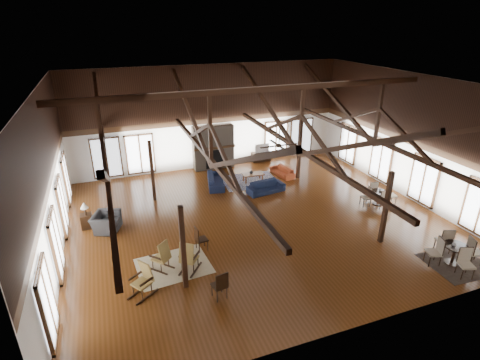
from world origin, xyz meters
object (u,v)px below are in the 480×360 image
object	(u,v)px
sofa_navy_front	(266,187)
armchair	(106,222)
sofa_orange	(282,171)
cafe_table_near	(455,251)
cafe_table_far	(379,195)
coffee_table	(253,175)
sofa_navy_left	(216,180)
tv_console	(261,156)

from	to	relation	value
sofa_navy_front	armchair	xyz separation A→B (m)	(-7.89, -1.11, 0.09)
sofa_navy_front	sofa_orange	world-z (taller)	sofa_navy_front
cafe_table_near	cafe_table_far	bearing A→B (deg)	83.09
coffee_table	sofa_navy_left	bearing A→B (deg)	178.01
sofa_navy_front	cafe_table_far	distance (m)	5.52
sofa_navy_left	tv_console	distance (m)	4.61
cafe_table_near	coffee_table	bearing A→B (deg)	112.98
sofa_orange	tv_console	distance (m)	2.62
sofa_navy_left	cafe_table_near	distance (m)	11.49
sofa_orange	cafe_table_near	xyz separation A→B (m)	(2.16, -9.74, 0.28)
sofa_orange	tv_console	world-z (taller)	tv_console
sofa_orange	tv_console	size ratio (longest dim) A/B	1.39
sofa_orange	cafe_table_far	bearing A→B (deg)	20.94
coffee_table	armchair	distance (m)	8.24
sofa_navy_left	tv_console	bearing A→B (deg)	-42.01
armchair	sofa_orange	bearing A→B (deg)	-51.58
armchair	cafe_table_far	bearing A→B (deg)	-77.19
tv_console	sofa_orange	bearing A→B (deg)	-85.19
sofa_navy_left	sofa_orange	xyz separation A→B (m)	(3.99, 0.04, -0.06)
sofa_orange	coffee_table	size ratio (longest dim) A/B	1.39
sofa_navy_left	sofa_orange	bearing A→B (deg)	-76.56
cafe_table_far	tv_console	xyz separation A→B (m)	(-2.97, 7.48, -0.17)
sofa_navy_front	sofa_navy_left	bearing A→B (deg)	133.79
sofa_navy_front	tv_console	distance (m)	4.64
sofa_orange	armchair	world-z (taller)	armchair
sofa_navy_left	sofa_navy_front	bearing A→B (deg)	-115.05
sofa_navy_left	cafe_table_near	size ratio (longest dim) A/B	1.02
coffee_table	armchair	bearing A→B (deg)	-159.04
cafe_table_far	tv_console	size ratio (longest dim) A/B	1.53
armchair	tv_console	size ratio (longest dim) A/B	0.97
sofa_orange	coffee_table	distance (m)	1.91
coffee_table	armchair	world-z (taller)	armchair
sofa_navy_front	sofa_navy_left	size ratio (longest dim) A/B	0.94
sofa_orange	armchair	distance (m)	10.10
sofa_navy_left	cafe_table_far	xyz separation A→B (m)	(6.74, -4.83, 0.16)
cafe_table_far	sofa_orange	bearing A→B (deg)	119.43
tv_console	coffee_table	bearing A→B (deg)	-120.86
armchair	cafe_table_near	size ratio (longest dim) A/B	0.56
coffee_table	armchair	size ratio (longest dim) A/B	1.03
sofa_navy_front	sofa_navy_left	distance (m)	2.78
cafe_table_near	tv_console	xyz separation A→B (m)	(-2.38, 12.35, -0.23)
sofa_navy_left	armchair	xyz separation A→B (m)	(-5.70, -2.82, 0.07)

